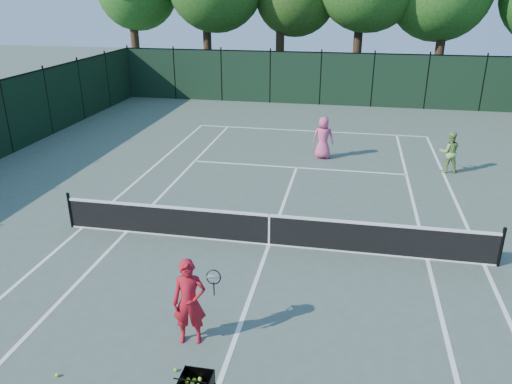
% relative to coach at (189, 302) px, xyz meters
% --- Properties ---
extents(ground, '(90.00, 90.00, 0.00)m').
position_rel_coach_xyz_m(ground, '(0.83, 4.19, -0.89)').
color(ground, '#48584C').
rests_on(ground, ground).
extents(sideline_doubles_left, '(0.10, 23.77, 0.01)m').
position_rel_coach_xyz_m(sideline_doubles_left, '(-4.65, 4.19, -0.89)').
color(sideline_doubles_left, white).
rests_on(sideline_doubles_left, ground).
extents(sideline_doubles_right, '(0.10, 23.77, 0.01)m').
position_rel_coach_xyz_m(sideline_doubles_right, '(6.32, 4.19, -0.89)').
color(sideline_doubles_right, white).
rests_on(sideline_doubles_right, ground).
extents(sideline_singles_left, '(0.10, 23.77, 0.01)m').
position_rel_coach_xyz_m(sideline_singles_left, '(-3.28, 4.19, -0.89)').
color(sideline_singles_left, white).
rests_on(sideline_singles_left, ground).
extents(sideline_singles_right, '(0.10, 23.77, 0.01)m').
position_rel_coach_xyz_m(sideline_singles_right, '(4.95, 4.19, -0.89)').
color(sideline_singles_right, white).
rests_on(sideline_singles_right, ground).
extents(baseline_far, '(10.97, 0.10, 0.01)m').
position_rel_coach_xyz_m(baseline_far, '(0.83, 16.07, -0.89)').
color(baseline_far, white).
rests_on(baseline_far, ground).
extents(service_line_far, '(8.23, 0.10, 0.01)m').
position_rel_coach_xyz_m(service_line_far, '(0.83, 10.59, -0.89)').
color(service_line_far, white).
rests_on(service_line_far, ground).
extents(center_service_line, '(0.10, 12.80, 0.01)m').
position_rel_coach_xyz_m(center_service_line, '(0.83, 4.19, -0.89)').
color(center_service_line, white).
rests_on(center_service_line, ground).
extents(tennis_net, '(11.69, 0.09, 1.06)m').
position_rel_coach_xyz_m(tennis_net, '(0.83, 4.19, -0.41)').
color(tennis_net, black).
rests_on(tennis_net, ground).
extents(fence_far, '(24.00, 0.05, 3.00)m').
position_rel_coach_xyz_m(fence_far, '(0.83, 22.19, 0.61)').
color(fence_far, black).
rests_on(fence_far, ground).
extents(coach, '(0.88, 0.76, 1.77)m').
position_rel_coach_xyz_m(coach, '(0.00, 0.00, 0.00)').
color(coach, '#AC1320').
rests_on(coach, ground).
extents(player_pink, '(0.84, 0.54, 1.71)m').
position_rel_coach_xyz_m(player_pink, '(1.73, 11.99, -0.03)').
color(player_pink, '#E14F81').
rests_on(player_pink, ground).
extents(player_green, '(0.81, 0.66, 1.55)m').
position_rel_coach_xyz_m(player_green, '(6.46, 11.22, -0.11)').
color(player_green, '#86AD56').
rests_on(player_green, ground).
extents(loose_ball_near_cart, '(0.07, 0.07, 0.07)m').
position_rel_coach_xyz_m(loose_ball_near_cart, '(-0.02, -0.89, -0.85)').
color(loose_ball_near_cart, '#AFD12A').
rests_on(loose_ball_near_cart, ground).
extents(loose_ball_midcourt, '(0.07, 0.07, 0.07)m').
position_rel_coach_xyz_m(loose_ball_midcourt, '(-2.05, -1.42, -0.85)').
color(loose_ball_midcourt, '#D8F031').
rests_on(loose_ball_midcourt, ground).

